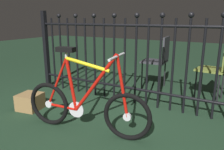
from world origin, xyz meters
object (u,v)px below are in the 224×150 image
Objects in this scene: bicycle at (85,104)px; chair_olive at (217,67)px; chair_charcoal at (159,57)px; display_crate at (30,102)px.

bicycle is 1.71× the size of chair_olive.
bicycle reaches higher than chair_charcoal.
chair_charcoal is (0.18, 1.88, 0.23)m from bicycle.
chair_olive is at bearing -10.87° from chair_charcoal.
bicycle is 1.90m from chair_charcoal.
bicycle is 1.58× the size of chair_charcoal.
chair_charcoal is at bearing 169.13° from chair_olive.
display_crate is (-1.02, 0.12, -0.21)m from bicycle.
bicycle is at bearing -6.53° from display_crate.
bicycle is 1.04m from display_crate.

